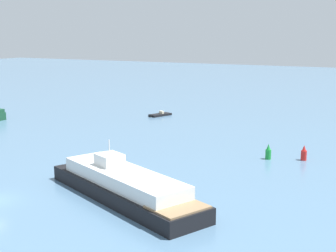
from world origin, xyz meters
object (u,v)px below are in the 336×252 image
object	(u,v)px
fishing_skiff	(160,115)
channel_buoy_red	(304,154)
white_riverboat	(124,186)
channel_buoy_green	(268,153)

from	to	relation	value
fishing_skiff	channel_buoy_red	bearing A→B (deg)	-32.18
white_riverboat	channel_buoy_green	distance (m)	21.84
fishing_skiff	channel_buoy_green	world-z (taller)	channel_buoy_green
white_riverboat	fishing_skiff	bearing A→B (deg)	115.30
channel_buoy_red	channel_buoy_green	xyz separation A→B (m)	(-3.96, -1.54, 0.00)
white_riverboat	channel_buoy_green	world-z (taller)	white_riverboat
fishing_skiff	channel_buoy_red	distance (m)	36.83
channel_buoy_red	channel_buoy_green	size ratio (longest dim) A/B	1.00
fishing_skiff	white_riverboat	bearing A→B (deg)	-64.70
channel_buoy_red	channel_buoy_green	distance (m)	4.25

